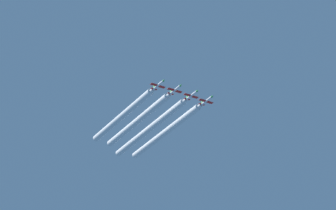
% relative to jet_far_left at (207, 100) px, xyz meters
% --- Properties ---
extents(jet_far_left, '(7.56, 11.01, 2.65)m').
position_rel_jet_far_left_xyz_m(jet_far_left, '(0.00, 0.00, 0.00)').
color(jet_far_left, silver).
extents(jet_inner_left, '(7.56, 11.01, 2.65)m').
position_rel_jet_far_left_xyz_m(jet_inner_left, '(8.94, 0.68, 0.01)').
color(jet_inner_left, silver).
extents(jet_center, '(7.56, 11.01, 2.65)m').
position_rel_jet_far_left_xyz_m(jet_center, '(18.28, 0.98, 0.08)').
color(jet_center, silver).
extents(jet_inner_right, '(7.56, 11.01, 2.65)m').
position_rel_jet_far_left_xyz_m(jet_inner_right, '(26.92, 0.02, 0.54)').
color(jet_inner_right, silver).
extents(smoke_trail_far_left, '(3.22, 65.78, 3.22)m').
position_rel_jet_far_left_xyz_m(smoke_trail_far_left, '(0.00, -37.93, -0.03)').
color(smoke_trail_far_left, white).
extents(smoke_trail_inner_left, '(3.22, 68.91, 3.22)m').
position_rel_jet_far_left_xyz_m(smoke_trail_inner_left, '(8.94, -38.81, -0.01)').
color(smoke_trail_inner_left, white).
extents(smoke_trail_center, '(3.22, 61.17, 3.22)m').
position_rel_jet_far_left_xyz_m(smoke_trail_center, '(18.28, -34.65, 0.05)').
color(smoke_trail_center, white).
extents(smoke_trail_inner_right, '(3.22, 59.58, 3.22)m').
position_rel_jet_far_left_xyz_m(smoke_trail_inner_right, '(26.92, -34.81, 0.51)').
color(smoke_trail_inner_right, white).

